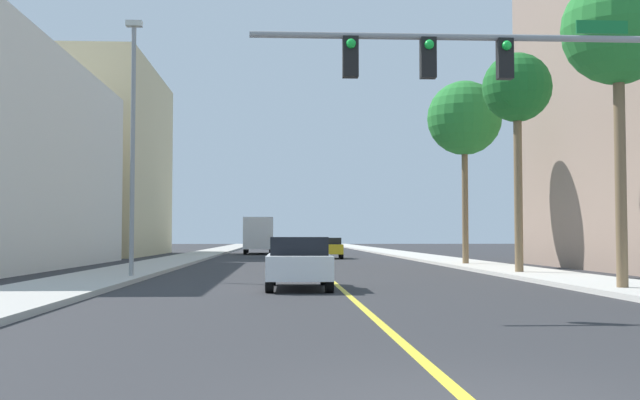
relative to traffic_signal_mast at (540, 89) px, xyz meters
The scene contains 14 objects.
ground 33.75m from the traffic_signal_mast, 96.25° to the left, with size 192.00×192.00×0.00m, color #2D2D30.
sidewalk_left 35.49m from the traffic_signal_mast, 109.25° to the left, with size 3.09×168.00×0.15m, color #B2ADA3.
sidewalk_right 33.82m from the traffic_signal_mast, 82.59° to the left, with size 3.09×168.00×0.15m, color beige.
lane_marking_center 33.74m from the traffic_signal_mast, 96.25° to the left, with size 0.16×144.00×0.01m, color yellow.
building_left_far 50.58m from the traffic_signal_mast, 116.13° to the left, with size 13.81×18.70×14.63m, color beige.
traffic_signal_mast is the anchor object (origin of this frame).
street_lamp 15.48m from the traffic_signal_mast, 133.02° to the left, with size 0.56×0.28×8.93m.
palm_near 6.38m from the traffic_signal_mast, 50.45° to the left, with size 3.01×3.01×8.49m.
palm_mid 14.19m from the traffic_signal_mast, 74.38° to the left, with size 2.68×2.68×8.47m.
palm_far 22.87m from the traffic_signal_mast, 80.21° to the left, with size 3.74×3.74×9.20m.
car_blue 37.21m from the traffic_signal_mast, 97.72° to the left, with size 1.89×3.96×1.43m.
car_white 9.02m from the traffic_signal_mast, 126.44° to the left, with size 1.87×4.29×1.49m.
car_yellow 36.00m from the traffic_signal_mast, 93.53° to the left, with size 2.06×3.96×1.40m.
delivery_truck 49.94m from the traffic_signal_mast, 98.41° to the left, with size 2.58×8.99×3.03m.
Camera 1 is at (-1.73, -6.69, 1.53)m, focal length 42.82 mm.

